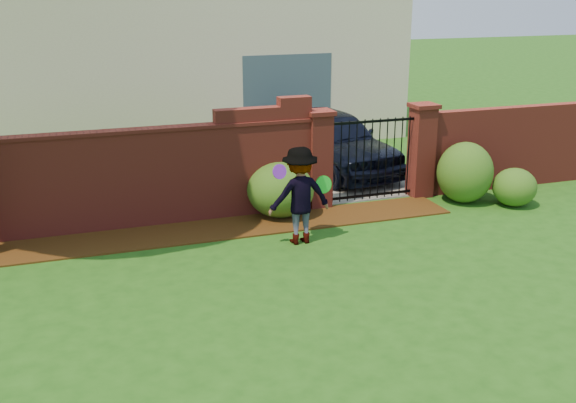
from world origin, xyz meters
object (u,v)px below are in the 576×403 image
object	(u,v)px
frisbee_purple	(280,172)
frisbee_green	(323,184)
car	(336,142)
man	(300,196)

from	to	relation	value
frisbee_purple	frisbee_green	distance (m)	0.90
car	man	size ratio (longest dim) A/B	2.61
man	frisbee_green	size ratio (longest dim) A/B	5.49
car	man	distance (m)	4.45
car	frisbee_purple	world-z (taller)	car
man	car	bearing A→B (deg)	-121.37
man	frisbee_green	world-z (taller)	man
car	frisbee_purple	distance (m)	4.89
man	frisbee_purple	world-z (taller)	man
car	frisbee_purple	size ratio (longest dim) A/B	17.72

